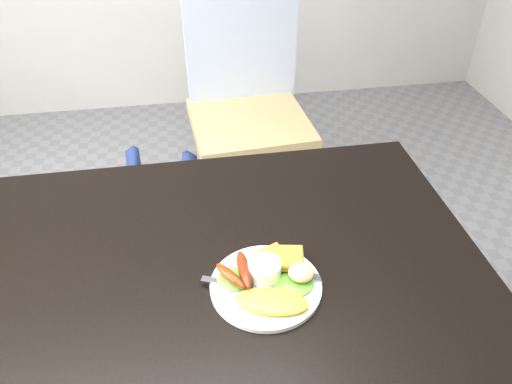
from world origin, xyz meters
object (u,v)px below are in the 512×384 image
(person, at_px, (92,149))
(dining_chair, at_px, (250,124))
(plate, at_px, (266,286))
(dining_table, at_px, (203,271))

(person, bearing_deg, dining_chair, -124.55)
(dining_chair, bearing_deg, plate, -101.15)
(dining_chair, xyz_separation_m, person, (-0.55, -0.53, 0.26))
(person, xyz_separation_m, plate, (0.41, -0.65, 0.04))
(dining_table, height_order, dining_chair, dining_table)
(dining_table, distance_m, plate, 0.15)
(dining_chair, relative_size, plate, 2.15)
(dining_table, relative_size, plate, 5.37)
(dining_chair, bearing_deg, dining_table, -107.77)
(plate, bearing_deg, dining_chair, 82.87)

